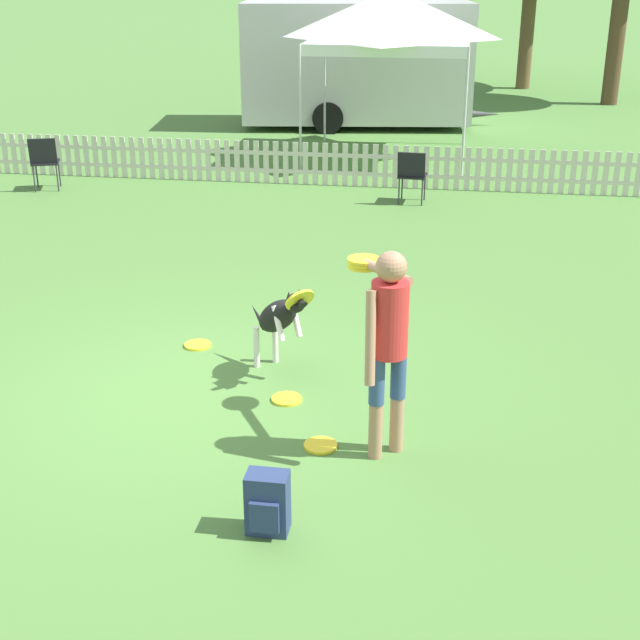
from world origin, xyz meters
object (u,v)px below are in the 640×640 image
backpack_on_grass (267,504)px  folding_chair_blue_left (44,159)px  equipment_trailer (357,61)px  handler_person (387,328)px  frisbee_near_dog (198,345)px  frisbee_midfield (321,445)px  leaping_dog (280,316)px  folding_chair_center (412,172)px  frisbee_near_handler (287,399)px  canopy_tent_main (391,19)px

backpack_on_grass → folding_chair_blue_left: size_ratio=0.49×
folding_chair_blue_left → equipment_trailer: bearing=-140.7°
handler_person → frisbee_near_dog: handler_person is taller
frisbee_midfield → leaping_dog: bearing=114.6°
backpack_on_grass → handler_person: bearing=60.6°
folding_chair_blue_left → folding_chair_center: folding_chair_blue_left is taller
frisbee_near_dog → frisbee_near_handler: bearing=-42.7°
frisbee_near_dog → handler_person: bearing=-40.7°
frisbee_near_handler → canopy_tent_main: bearing=90.2°
canopy_tent_main → folding_chair_center: bearing=-79.1°
folding_chair_blue_left → canopy_tent_main: 6.73m
folding_chair_blue_left → canopy_tent_main: (5.31, 3.61, 1.99)m
leaping_dog → frisbee_midfield: (0.57, -1.23, -0.57)m
handler_person → folding_chair_blue_left: handler_person is taller
handler_person → backpack_on_grass: (-0.67, -1.18, -0.82)m
handler_person → frisbee_near_dog: size_ratio=6.17×
frisbee_midfield → equipment_trailer: size_ratio=0.04×
leaping_dog → folding_chair_blue_left: (-5.19, 6.30, -0.06)m
canopy_tent_main → equipment_trailer: 3.71m
folding_chair_blue_left → equipment_trailer: 8.26m
leaping_dog → frisbee_near_dog: 1.22m
frisbee_near_handler → equipment_trailer: equipment_trailer is taller
frisbee_near_dog → frisbee_midfield: (1.51, -1.75, 0.00)m
frisbee_midfield → handler_person: bearing=4.0°
handler_person → leaping_dog: size_ratio=1.69×
frisbee_near_dog → folding_chair_center: folding_chair_center is taller
frisbee_near_handler → frisbee_midfield: (0.41, -0.74, 0.00)m
leaping_dog → frisbee_near_handler: (0.15, -0.49, -0.57)m
frisbee_midfield → backpack_on_grass: bearing=-98.8°
folding_chair_center → canopy_tent_main: bearing=-75.3°
leaping_dog → frisbee_midfield: leaping_dog is taller
leaping_dog → folding_chair_blue_left: bearing=-91.4°
handler_person → folding_chair_blue_left: (-6.24, 7.50, -0.50)m
canopy_tent_main → equipment_trailer: bearing=106.7°
handler_person → canopy_tent_main: size_ratio=0.54×
frisbee_midfield → folding_chair_center: bearing=88.2°
frisbee_near_handler → frisbee_midfield: 0.85m
frisbee_near_dog → folding_chair_blue_left: folding_chair_blue_left is taller
folding_chair_center → folding_chair_blue_left: bearing=4.7°
frisbee_near_dog → equipment_trailer: equipment_trailer is taller
backpack_on_grass → canopy_tent_main: bearing=91.2°
folding_chair_blue_left → leaping_dog: bearing=110.3°
leaping_dog → equipment_trailer: equipment_trailer is taller
frisbee_near_dog → equipment_trailer: bearing=89.8°
frisbee_midfield → folding_chair_blue_left: bearing=127.4°
leaping_dog → folding_chair_blue_left: size_ratio=1.10×
equipment_trailer → canopy_tent_main: bearing=-80.9°
backpack_on_grass → folding_chair_center: (0.41, 8.78, 0.28)m
handler_person → frisbee_near_handler: bearing=101.1°
folding_chair_center → canopy_tent_main: canopy_tent_main is taller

